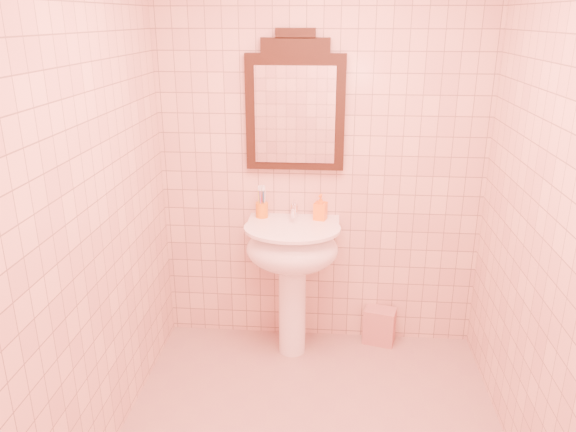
# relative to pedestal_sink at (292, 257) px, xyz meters

# --- Properties ---
(back_wall) EXTENTS (2.00, 0.02, 2.50)m
(back_wall) POSITION_rel_pedestal_sink_xyz_m (0.16, 0.23, 0.59)
(back_wall) COLOR beige
(back_wall) RESTS_ON floor
(pedestal_sink) EXTENTS (0.58, 0.58, 0.86)m
(pedestal_sink) POSITION_rel_pedestal_sink_xyz_m (0.00, 0.00, 0.00)
(pedestal_sink) COLOR white
(pedestal_sink) RESTS_ON floor
(faucet) EXTENTS (0.04, 0.16, 0.11)m
(faucet) POSITION_rel_pedestal_sink_xyz_m (-0.00, 0.14, 0.26)
(faucet) COLOR white
(faucet) RESTS_ON pedestal_sink
(mirror) EXTENTS (0.59, 0.06, 0.82)m
(mirror) POSITION_rel_pedestal_sink_xyz_m (-0.00, 0.20, 0.88)
(mirror) COLOR black
(mirror) RESTS_ON back_wall
(toothbrush_cup) EXTENTS (0.08, 0.08, 0.18)m
(toothbrush_cup) POSITION_rel_pedestal_sink_xyz_m (-0.20, 0.15, 0.25)
(toothbrush_cup) COLOR orange
(toothbrush_cup) RESTS_ON pedestal_sink
(soap_dispenser) EXTENTS (0.09, 0.09, 0.16)m
(soap_dispenser) POSITION_rel_pedestal_sink_xyz_m (0.16, 0.14, 0.28)
(soap_dispenser) COLOR orange
(soap_dispenser) RESTS_ON pedestal_sink
(towel) EXTENTS (0.22, 0.18, 0.24)m
(towel) POSITION_rel_pedestal_sink_xyz_m (0.57, 0.15, -0.54)
(towel) COLOR #BE7078
(towel) RESTS_ON floor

